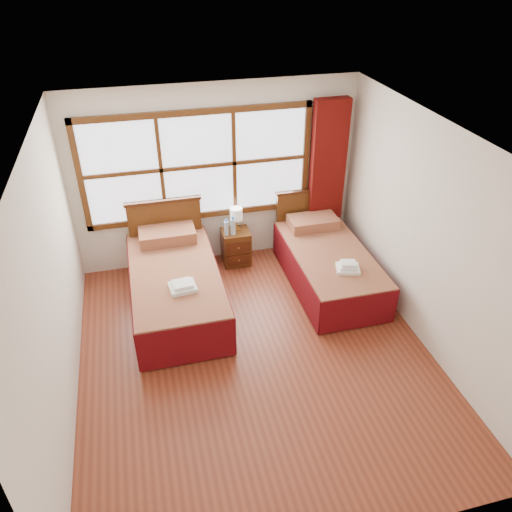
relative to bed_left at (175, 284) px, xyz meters
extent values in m
plane|color=brown|center=(0.78, -1.20, -0.33)|extent=(4.50, 4.50, 0.00)
plane|color=white|center=(0.78, -1.20, 2.27)|extent=(4.50, 4.50, 0.00)
plane|color=silver|center=(0.78, 1.05, 0.97)|extent=(4.00, 0.00, 4.00)
plane|color=silver|center=(-1.22, -1.20, 0.97)|extent=(0.00, 4.50, 4.50)
plane|color=silver|center=(2.78, -1.20, 0.97)|extent=(0.00, 4.50, 4.50)
cube|color=white|center=(0.53, 1.02, 1.17)|extent=(3.00, 0.02, 1.40)
cube|color=#502C11|center=(0.53, 1.00, 0.43)|extent=(3.16, 0.06, 0.08)
cube|color=#502C11|center=(0.53, 1.00, 1.91)|extent=(3.16, 0.06, 0.08)
cube|color=#502C11|center=(-1.01, 1.00, 1.17)|extent=(0.08, 0.06, 1.56)
cube|color=#502C11|center=(2.07, 1.00, 1.17)|extent=(0.08, 0.06, 1.56)
cube|color=#502C11|center=(0.03, 1.00, 1.17)|extent=(0.05, 0.05, 1.40)
cube|color=#502C11|center=(1.03, 1.00, 1.17)|extent=(0.05, 0.05, 1.40)
cube|color=#502C11|center=(0.53, 1.00, 1.17)|extent=(3.00, 0.05, 0.05)
cube|color=#590C08|center=(2.38, 0.91, 0.84)|extent=(0.50, 0.16, 2.30)
cube|color=#3E1D0D|center=(0.00, -0.07, -0.17)|extent=(0.97, 1.95, 0.32)
cube|color=#61140D|center=(0.00, -0.07, 0.12)|extent=(1.09, 2.16, 0.26)
cube|color=#610A0E|center=(-0.54, -0.07, -0.04)|extent=(0.03, 2.16, 0.54)
cube|color=#610A0E|center=(0.54, -0.07, -0.04)|extent=(0.03, 2.16, 0.54)
cube|color=#610A0E|center=(0.00, -1.14, -0.04)|extent=(1.09, 0.03, 0.54)
cube|color=#61140D|center=(0.00, 0.72, 0.34)|extent=(0.76, 0.44, 0.17)
cube|color=#502C11|center=(0.00, 0.94, 0.20)|extent=(1.02, 0.06, 1.06)
cube|color=#3E1D0D|center=(0.00, 0.94, 0.74)|extent=(1.06, 0.08, 0.04)
cube|color=#3E1D0D|center=(2.11, -0.07, -0.19)|extent=(0.89, 1.79, 0.29)
cube|color=#61140D|center=(2.11, -0.07, 0.08)|extent=(1.00, 1.98, 0.24)
cube|color=#610A0E|center=(1.61, -0.07, -0.06)|extent=(0.03, 1.98, 0.49)
cube|color=#610A0E|center=(2.61, -0.07, -0.06)|extent=(0.03, 1.98, 0.49)
cube|color=#610A0E|center=(2.11, -1.05, -0.06)|extent=(1.00, 0.03, 0.49)
cube|color=#61140D|center=(2.11, 0.65, 0.28)|extent=(0.70, 0.41, 0.16)
cube|color=#502C11|center=(2.11, 0.94, 0.15)|extent=(0.93, 0.06, 0.97)
cube|color=#3E1D0D|center=(2.11, 0.94, 0.65)|extent=(0.97, 0.08, 0.04)
cube|color=#502C11|center=(0.98, 0.80, -0.07)|extent=(0.40, 0.35, 0.53)
cube|color=#3E1D0D|center=(0.98, 0.62, -0.17)|extent=(0.35, 0.02, 0.16)
cube|color=#3E1D0D|center=(0.98, 0.62, 0.04)|extent=(0.35, 0.02, 0.16)
sphere|color=olive|center=(0.98, 0.60, -0.17)|extent=(0.03, 0.03, 0.03)
sphere|color=olive|center=(0.98, 0.60, 0.04)|extent=(0.03, 0.03, 0.03)
cube|color=white|center=(0.06, -0.47, 0.27)|extent=(0.33, 0.30, 0.05)
cube|color=white|center=(0.06, -0.47, 0.32)|extent=(0.25, 0.23, 0.04)
cube|color=white|center=(2.16, -0.52, 0.22)|extent=(0.35, 0.32, 0.05)
cube|color=white|center=(2.16, -0.52, 0.27)|extent=(0.26, 0.24, 0.04)
cube|color=white|center=(2.16, -0.52, 0.31)|extent=(0.22, 0.20, 0.04)
cylinder|color=#BC833C|center=(1.01, 0.86, 0.21)|extent=(0.11, 0.11, 0.02)
cylinder|color=#BC833C|center=(1.01, 0.86, 0.29)|extent=(0.02, 0.02, 0.15)
cylinder|color=white|center=(1.01, 0.86, 0.46)|extent=(0.18, 0.18, 0.18)
cylinder|color=silver|center=(0.84, 0.74, 0.31)|extent=(0.06, 0.06, 0.22)
cylinder|color=blue|center=(0.84, 0.74, 0.43)|extent=(0.03, 0.03, 0.03)
cylinder|color=silver|center=(0.93, 0.74, 0.32)|extent=(0.07, 0.07, 0.24)
cylinder|color=blue|center=(0.93, 0.74, 0.46)|extent=(0.04, 0.04, 0.03)
camera|label=1|loc=(-0.28, -5.34, 3.81)|focal=35.00mm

